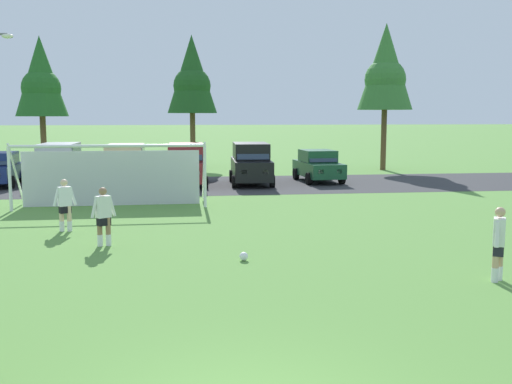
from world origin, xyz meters
TOP-DOWN VIEW (x-y plane):
  - ground_plane at (0.00, 15.00)m, footprint 400.00×400.00m
  - parking_lot_strip at (0.00, 24.09)m, footprint 52.00×8.40m
  - soccer_ball at (0.87, 7.82)m, footprint 0.22×0.22m
  - soccer_goal at (-3.36, 17.41)m, footprint 7.44×1.99m
  - player_striker_near at (6.17, 5.30)m, footprint 0.50×0.64m
  - player_midfield_center at (-4.24, 12.32)m, footprint 0.72×0.40m
  - player_defender_far at (-2.79, 10.02)m, footprint 0.70×0.42m
  - parked_car_slot_left at (-6.84, 25.09)m, footprint 2.17×4.62m
  - parked_car_slot_center_left at (-3.34, 23.45)m, footprint 2.16×4.61m
  - parked_car_slot_center at (-0.32, 24.01)m, footprint 2.20×4.63m
  - parked_car_slot_center_right at (3.05, 24.17)m, footprint 2.28×4.67m
  - parked_car_slot_right at (6.83, 24.93)m, footprint 2.25×4.31m
  - tree_left_edge at (-9.09, 32.15)m, footprint 3.18×3.18m
  - tree_mid_left at (0.28, 34.50)m, footprint 3.37×3.37m
  - tree_center_back at (12.73, 31.24)m, footprint 3.56×3.56m

SIDE VIEW (x-z plane):
  - ground_plane at x=0.00m, z-range 0.00..0.00m
  - parking_lot_strip at x=0.00m, z-range 0.00..0.01m
  - soccer_ball at x=0.87m, z-range 0.00..0.22m
  - player_striker_near at x=6.17m, z-range 0.00..1.64m
  - player_midfield_center at x=-4.24m, z-range 0.00..1.64m
  - player_defender_far at x=-2.79m, z-range 0.00..1.64m
  - parked_car_slot_right at x=6.83m, z-range 0.02..1.74m
  - parked_car_slot_left at x=-6.84m, z-range 0.03..2.19m
  - parked_car_slot_center_left at x=-3.34m, z-range 0.03..2.19m
  - parked_car_slot_center at x=-0.32m, z-range 0.03..2.19m
  - parked_car_slot_center_right at x=3.05m, z-range 0.03..2.19m
  - soccer_goal at x=-3.36m, z-range 0.01..2.58m
  - tree_left_edge at x=-9.09m, z-range 1.58..10.05m
  - tree_mid_left at x=0.28m, z-range 1.68..10.66m
  - tree_center_back at x=12.73m, z-range 1.78..11.28m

